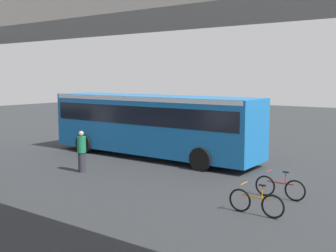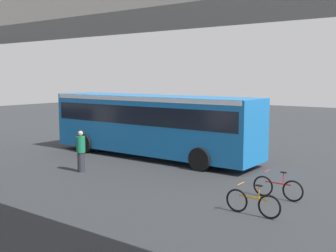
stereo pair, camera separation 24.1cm
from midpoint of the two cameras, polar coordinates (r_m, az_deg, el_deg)
The scene contains 9 objects.
ground at distance 21.86m, azimuth -1.58°, elevation -4.03°, with size 80.00×80.00×0.00m, color #2D3033.
city_bus at distance 21.17m, azimuth -1.87°, elevation 0.77°, with size 11.54×2.85×3.15m.
bicycle_red at distance 14.66m, azimuth 15.27°, elevation -8.21°, with size 1.77×0.44×0.96m.
bicycle_orange at distance 12.82m, azimuth 12.08°, elevation -10.30°, with size 1.77×0.44×0.96m.
pedestrian at distance 18.34m, azimuth -11.48°, elevation -3.46°, with size 0.38×0.38×1.79m.
traffic_sign at distance 25.68m, azimuth 3.64°, elevation 1.84°, with size 0.08×0.60×2.80m.
lane_dash_leftmost at distance 21.92m, azimuth 10.88°, elevation -4.12°, with size 2.00×0.20×0.01m, color silver.
lane_dash_left at distance 23.88m, azimuth 2.19°, elevation -3.10°, with size 2.00×0.20×0.01m, color silver.
lane_dash_centre at distance 26.31m, azimuth -5.03°, elevation -2.20°, with size 2.00×0.20×0.01m, color silver.
Camera 2 is at (-13.35, 16.83, 4.12)m, focal length 44.45 mm.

